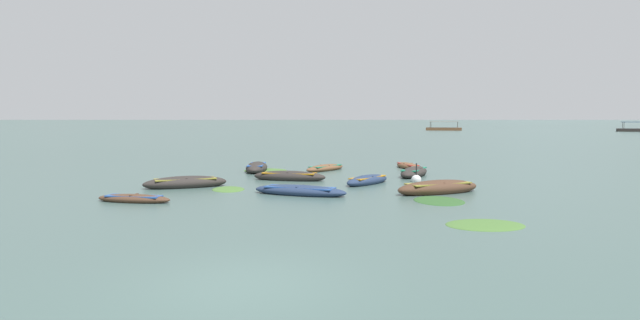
{
  "coord_description": "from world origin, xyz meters",
  "views": [
    {
      "loc": [
        1.92,
        -9.83,
        3.2
      ],
      "look_at": [
        0.26,
        28.58,
        0.15
      ],
      "focal_mm": 29.6,
      "sensor_mm": 36.0,
      "label": 1
    }
  ],
  "objects_px": {
    "mooring_buoy": "(416,180)",
    "rowboat_6": "(257,168)",
    "rowboat_2": "(300,191)",
    "ferry_0": "(444,129)",
    "rowboat_3": "(185,183)",
    "rowboat_1": "(367,180)",
    "rowboat_0": "(438,188)",
    "rowboat_9": "(414,172)",
    "rowboat_4": "(289,176)",
    "rowboat_7": "(408,166)",
    "rowboat_5": "(134,199)",
    "rowboat_8": "(325,168)"
  },
  "relations": [
    {
      "from": "rowboat_0",
      "to": "rowboat_2",
      "type": "height_order",
      "value": "rowboat_0"
    },
    {
      "from": "rowboat_0",
      "to": "rowboat_4",
      "type": "height_order",
      "value": "rowboat_0"
    },
    {
      "from": "rowboat_3",
      "to": "mooring_buoy",
      "type": "height_order",
      "value": "mooring_buoy"
    },
    {
      "from": "rowboat_3",
      "to": "rowboat_5",
      "type": "bearing_deg",
      "value": -99.2
    },
    {
      "from": "rowboat_3",
      "to": "rowboat_6",
      "type": "bearing_deg",
      "value": 74.51
    },
    {
      "from": "rowboat_6",
      "to": "rowboat_9",
      "type": "bearing_deg",
      "value": -13.69
    },
    {
      "from": "rowboat_9",
      "to": "mooring_buoy",
      "type": "height_order",
      "value": "mooring_buoy"
    },
    {
      "from": "rowboat_8",
      "to": "ferry_0",
      "type": "xyz_separation_m",
      "value": [
        27.76,
        108.34,
        0.3
      ]
    },
    {
      "from": "ferry_0",
      "to": "mooring_buoy",
      "type": "relative_size",
      "value": 8.9
    },
    {
      "from": "rowboat_1",
      "to": "rowboat_9",
      "type": "xyz_separation_m",
      "value": [
        2.75,
        3.71,
        0.03
      ]
    },
    {
      "from": "rowboat_7",
      "to": "ferry_0",
      "type": "bearing_deg",
      "value": 78.09
    },
    {
      "from": "rowboat_1",
      "to": "rowboat_8",
      "type": "relative_size",
      "value": 0.92
    },
    {
      "from": "rowboat_5",
      "to": "rowboat_1",
      "type": "bearing_deg",
      "value": 32.79
    },
    {
      "from": "rowboat_4",
      "to": "rowboat_7",
      "type": "distance_m",
      "value": 9.66
    },
    {
      "from": "rowboat_6",
      "to": "mooring_buoy",
      "type": "xyz_separation_m",
      "value": [
        8.91,
        -4.99,
        -0.11
      ]
    },
    {
      "from": "mooring_buoy",
      "to": "rowboat_6",
      "type": "bearing_deg",
      "value": 150.74
    },
    {
      "from": "rowboat_3",
      "to": "rowboat_1",
      "type": "bearing_deg",
      "value": 10.7
    },
    {
      "from": "rowboat_5",
      "to": "rowboat_9",
      "type": "xyz_separation_m",
      "value": [
        11.96,
        9.65,
        0.08
      ]
    },
    {
      "from": "rowboat_3",
      "to": "rowboat_7",
      "type": "xyz_separation_m",
      "value": [
        11.47,
        9.73,
        -0.06
      ]
    },
    {
      "from": "rowboat_4",
      "to": "rowboat_6",
      "type": "relative_size",
      "value": 1.01
    },
    {
      "from": "rowboat_6",
      "to": "rowboat_7",
      "type": "relative_size",
      "value": 1.2
    },
    {
      "from": "rowboat_0",
      "to": "rowboat_1",
      "type": "height_order",
      "value": "rowboat_0"
    },
    {
      "from": "rowboat_1",
      "to": "rowboat_8",
      "type": "xyz_separation_m",
      "value": [
        -2.28,
        6.59,
        -0.03
      ]
    },
    {
      "from": "rowboat_4",
      "to": "rowboat_1",
      "type": "bearing_deg",
      "value": -19.35
    },
    {
      "from": "rowboat_2",
      "to": "rowboat_4",
      "type": "bearing_deg",
      "value": 100.65
    },
    {
      "from": "rowboat_1",
      "to": "rowboat_6",
      "type": "xyz_separation_m",
      "value": [
        -6.42,
        5.95,
        0.04
      ]
    },
    {
      "from": "rowboat_2",
      "to": "rowboat_7",
      "type": "bearing_deg",
      "value": 63.35
    },
    {
      "from": "rowboat_7",
      "to": "rowboat_9",
      "type": "distance_m",
      "value": 4.42
    },
    {
      "from": "rowboat_1",
      "to": "rowboat_9",
      "type": "relative_size",
      "value": 0.83
    },
    {
      "from": "rowboat_5",
      "to": "rowboat_7",
      "type": "distance_m",
      "value": 18.6
    },
    {
      "from": "rowboat_5",
      "to": "rowboat_7",
      "type": "bearing_deg",
      "value": 49.12
    },
    {
      "from": "rowboat_4",
      "to": "rowboat_9",
      "type": "relative_size",
      "value": 1.02
    },
    {
      "from": "rowboat_1",
      "to": "ferry_0",
      "type": "distance_m",
      "value": 117.72
    },
    {
      "from": "rowboat_5",
      "to": "rowboat_8",
      "type": "relative_size",
      "value": 0.88
    },
    {
      "from": "rowboat_2",
      "to": "ferry_0",
      "type": "bearing_deg",
      "value": 76.51
    },
    {
      "from": "rowboat_2",
      "to": "rowboat_5",
      "type": "xyz_separation_m",
      "value": [
        -6.21,
        -2.18,
        -0.04
      ]
    },
    {
      "from": "rowboat_0",
      "to": "rowboat_8",
      "type": "distance_m",
      "value": 10.9
    },
    {
      "from": "rowboat_5",
      "to": "ferry_0",
      "type": "bearing_deg",
      "value": 73.99
    },
    {
      "from": "rowboat_8",
      "to": "ferry_0",
      "type": "relative_size",
      "value": 0.36
    },
    {
      "from": "rowboat_8",
      "to": "mooring_buoy",
      "type": "xyz_separation_m",
      "value": [
        4.78,
        -5.64,
        -0.04
      ]
    },
    {
      "from": "rowboat_1",
      "to": "mooring_buoy",
      "type": "relative_size",
      "value": 2.96
    },
    {
      "from": "rowboat_0",
      "to": "rowboat_1",
      "type": "bearing_deg",
      "value": 133.78
    },
    {
      "from": "rowboat_5",
      "to": "rowboat_0",
      "type": "bearing_deg",
      "value": 13.59
    },
    {
      "from": "rowboat_1",
      "to": "rowboat_7",
      "type": "relative_size",
      "value": 0.99
    },
    {
      "from": "rowboat_3",
      "to": "rowboat_0",
      "type": "bearing_deg",
      "value": -7.01
    },
    {
      "from": "rowboat_5",
      "to": "rowboat_6",
      "type": "distance_m",
      "value": 12.2
    },
    {
      "from": "rowboat_4",
      "to": "rowboat_8",
      "type": "bearing_deg",
      "value": 72.01
    },
    {
      "from": "rowboat_2",
      "to": "rowboat_7",
      "type": "relative_size",
      "value": 1.3
    },
    {
      "from": "rowboat_1",
      "to": "rowboat_5",
      "type": "distance_m",
      "value": 10.96
    },
    {
      "from": "rowboat_3",
      "to": "mooring_buoy",
      "type": "xyz_separation_m",
      "value": [
        11.01,
        2.56,
        -0.09
      ]
    }
  ]
}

